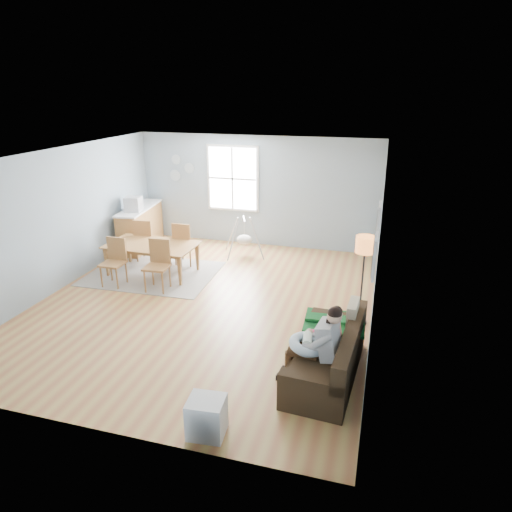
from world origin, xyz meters
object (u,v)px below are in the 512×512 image
(dining_table, at_px, (152,259))
(counter, at_px, (141,227))
(chair_nw, at_px, (145,238))
(baby_swing, at_px, (244,239))
(father, at_px, (318,343))
(chair_sw, at_px, (115,258))
(storage_cube, at_px, (206,417))
(monitor, at_px, (133,204))
(chair_se, at_px, (158,261))
(floor_lamp, at_px, (365,252))
(sofa, at_px, (330,358))
(toddler, at_px, (329,327))
(chair_ne, at_px, (184,241))

(dining_table, bearing_deg, counter, 127.10)
(chair_nw, relative_size, baby_swing, 0.87)
(father, xyz_separation_m, dining_table, (-3.96, 2.92, -0.32))
(chair_nw, bearing_deg, chair_sw, -88.45)
(storage_cube, distance_m, baby_swing, 5.98)
(monitor, distance_m, baby_swing, 2.74)
(chair_se, bearing_deg, floor_lamp, -5.38)
(sofa, relative_size, toddler, 2.45)
(sofa, height_order, toddler, toddler)
(floor_lamp, relative_size, counter, 0.83)
(sofa, height_order, father, father)
(father, relative_size, chair_sw, 1.26)
(sofa, xyz_separation_m, monitor, (-5.15, 3.84, 0.91))
(toddler, height_order, chair_se, chair_se)
(baby_swing, bearing_deg, toddler, -58.68)
(chair_ne, relative_size, counter, 0.53)
(toddler, bearing_deg, father, -101.06)
(monitor, bearing_deg, toddler, -35.66)
(monitor, bearing_deg, storage_cube, -53.77)
(sofa, distance_m, chair_se, 4.15)
(counter, xyz_separation_m, monitor, (0.06, -0.34, 0.67))
(chair_ne, relative_size, baby_swing, 0.87)
(storage_cube, distance_m, monitor, 6.71)
(dining_table, xyz_separation_m, counter, (-1.10, 1.53, 0.18))
(chair_ne, bearing_deg, storage_cube, -63.29)
(chair_sw, bearing_deg, chair_se, 2.02)
(father, distance_m, floor_lamp, 2.06)
(sofa, bearing_deg, toddler, 106.66)
(storage_cube, xyz_separation_m, chair_nw, (-3.37, 4.81, 0.34))
(floor_lamp, bearing_deg, monitor, 158.10)
(chair_se, relative_size, baby_swing, 0.87)
(dining_table, relative_size, baby_swing, 1.64)
(chair_se, xyz_separation_m, chair_ne, (-0.04, 1.30, -0.00))
(floor_lamp, relative_size, chair_se, 1.55)
(chair_sw, relative_size, chair_ne, 0.97)
(dining_table, bearing_deg, chair_nw, 128.93)
(chair_nw, relative_size, chair_ne, 1.01)
(chair_sw, bearing_deg, toddler, -21.80)
(chair_se, xyz_separation_m, chair_nw, (-0.98, 1.27, 0.00))
(chair_sw, xyz_separation_m, monitor, (-0.59, 1.85, 0.64))
(chair_ne, height_order, counter, counter)
(toddler, bearing_deg, chair_ne, 138.98)
(chair_ne, distance_m, counter, 1.78)
(chair_sw, bearing_deg, chair_ne, 55.82)
(chair_nw, bearing_deg, dining_table, -52.40)
(storage_cube, distance_m, counter, 6.96)
(sofa, relative_size, floor_lamp, 1.27)
(storage_cube, distance_m, chair_nw, 5.88)
(storage_cube, relative_size, baby_swing, 0.41)
(chair_sw, bearing_deg, baby_swing, 49.25)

